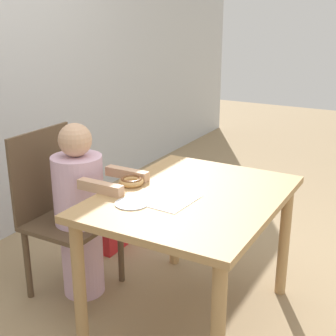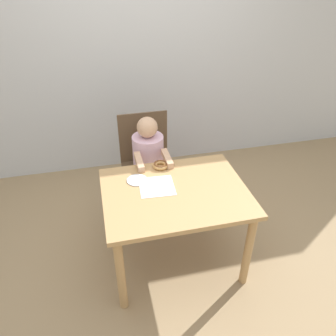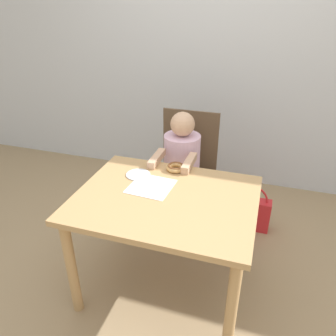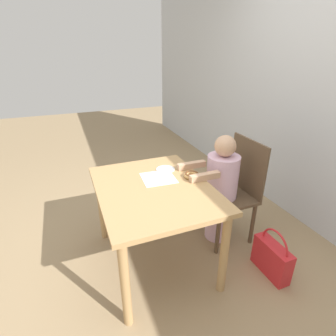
{
  "view_description": "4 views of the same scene",
  "coord_description": "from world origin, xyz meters",
  "px_view_note": "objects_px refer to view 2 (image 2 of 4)",
  "views": [
    {
      "loc": [
        -1.89,
        -0.93,
        1.54
      ],
      "look_at": [
        -0.02,
        0.12,
        0.82
      ],
      "focal_mm": 50.0,
      "sensor_mm": 36.0,
      "label": 1
    },
    {
      "loc": [
        -0.48,
        -1.81,
        2.13
      ],
      "look_at": [
        -0.02,
        0.12,
        0.82
      ],
      "focal_mm": 35.0,
      "sensor_mm": 36.0,
      "label": 2
    },
    {
      "loc": [
        0.49,
        -1.51,
        1.73
      ],
      "look_at": [
        -0.02,
        0.12,
        0.82
      ],
      "focal_mm": 35.0,
      "sensor_mm": 36.0,
      "label": 3
    },
    {
      "loc": [
        1.61,
        -0.53,
        1.63
      ],
      "look_at": [
        -0.02,
        0.12,
        0.82
      ],
      "focal_mm": 28.0,
      "sensor_mm": 36.0,
      "label": 4
    }
  ],
  "objects_px": {
    "chair": "(146,162)",
    "child_figure": "(149,169)",
    "handbag": "(199,182)",
    "donut": "(161,165)"
  },
  "relations": [
    {
      "from": "child_figure",
      "to": "donut",
      "type": "relative_size",
      "value": 7.94
    },
    {
      "from": "child_figure",
      "to": "handbag",
      "type": "relative_size",
      "value": 2.48
    },
    {
      "from": "child_figure",
      "to": "handbag",
      "type": "xyz_separation_m",
      "value": [
        0.54,
        0.16,
        -0.34
      ]
    },
    {
      "from": "donut",
      "to": "handbag",
      "type": "bearing_deg",
      "value": 43.15
    },
    {
      "from": "child_figure",
      "to": "donut",
      "type": "xyz_separation_m",
      "value": [
        0.04,
        -0.31,
        0.23
      ]
    },
    {
      "from": "handbag",
      "to": "chair",
      "type": "bearing_deg",
      "value": -177.41
    },
    {
      "from": "donut",
      "to": "handbag",
      "type": "height_order",
      "value": "donut"
    },
    {
      "from": "chair",
      "to": "child_figure",
      "type": "xyz_separation_m",
      "value": [
        0.0,
        -0.13,
        0.01
      ]
    },
    {
      "from": "chair",
      "to": "donut",
      "type": "xyz_separation_m",
      "value": [
        0.04,
        -0.44,
        0.24
      ]
    },
    {
      "from": "child_figure",
      "to": "donut",
      "type": "bearing_deg",
      "value": -81.98
    }
  ]
}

